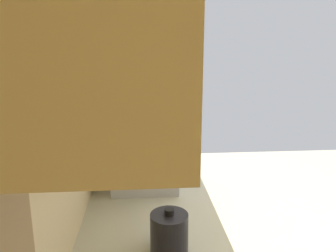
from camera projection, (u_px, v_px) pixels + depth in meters
wall_back at (80, 106)px, 1.79m from camera, size 4.22×0.12×2.82m
upper_cabinets at (112, 0)px, 1.31m from camera, size 2.22×0.36×0.67m
oven_range at (147, 164)px, 3.54m from camera, size 0.59×0.66×1.11m
microwave at (145, 156)px, 1.92m from camera, size 0.44×0.38×0.34m
bowl at (155, 143)px, 2.69m from camera, size 0.19×0.19×0.04m
kettle at (169, 233)px, 1.26m from camera, size 0.21×0.15×0.19m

